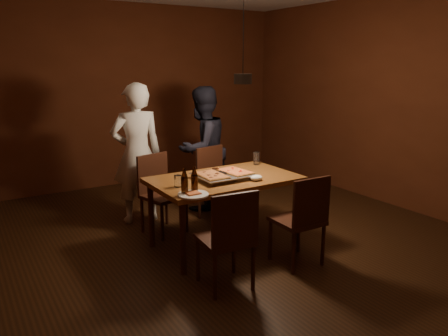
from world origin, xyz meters
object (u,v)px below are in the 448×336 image
pizza_tray (223,176)px  plate_slice (193,195)px  beer_bottle_a (184,181)px  diner_dark (202,149)px  chair_far_right (215,176)px  dining_table (224,184)px  chair_far_left (159,186)px  pendant_lamp (243,78)px  chair_near_right (303,213)px  diner_white (137,154)px  chair_near_left (229,231)px  beer_bottle_b (194,179)px

pizza_tray → plate_slice: 0.64m
beer_bottle_a → diner_dark: (1.04, 1.54, -0.06)m
chair_far_right → plate_slice: bearing=40.0°
dining_table → beer_bottle_a: bearing=-152.6°
dining_table → chair_far_left: (-0.41, 0.75, -0.14)m
plate_slice → pendant_lamp: size_ratio=0.25×
diner_dark → chair_near_right: bearing=69.3°
pendant_lamp → chair_near_right: bearing=-76.8°
dining_table → plate_slice: 0.70m
plate_slice → diner_dark: diner_dark is taller
diner_dark → pendant_lamp: bearing=60.4°
pizza_tray → diner_dark: size_ratio=0.34×
chair_far_right → diner_white: 0.99m
pendant_lamp → chair_far_left: bearing=127.1°
plate_slice → diner_white: 1.60m
diner_dark → diner_white: bearing=-18.3°
chair_near_left → beer_bottle_b: (-0.04, 0.54, 0.33)m
diner_dark → beer_bottle_a: bearing=36.6°
dining_table → chair_far_right: size_ratio=3.02×
plate_slice → pendant_lamp: 1.31m
chair_near_right → chair_far_right: bearing=91.8°
chair_far_right → diner_dark: diner_dark is taller
chair_near_left → diner_white: size_ratio=0.29×
chair_near_left → pizza_tray: (0.43, 0.80, 0.24)m
beer_bottle_a → pendant_lamp: size_ratio=0.22×
pizza_tray → beer_bottle_a: size_ratio=2.28×
chair_near_left → chair_far_right: bearing=68.7°
chair_far_right → chair_near_right: 1.60m
chair_far_left → pendant_lamp: (0.60, -0.80, 1.22)m
chair_far_left → plate_slice: bearing=66.9°
pizza_tray → pendant_lamp: 1.01m
diner_dark → chair_far_left: bearing=9.8°
chair_near_left → dining_table: bearing=66.6°
chair_near_left → diner_dark: diner_dark is taller
plate_slice → diner_dark: 1.89m
chair_near_left → chair_near_right: same height
diner_white → diner_dark: (0.91, 0.02, -0.04)m
chair_far_right → chair_near_right: (0.01, -1.60, 0.00)m
chair_far_right → diner_dark: bearing=-109.5°
chair_near_left → diner_dark: size_ratio=0.30×
beer_bottle_b → chair_far_right: bearing=51.4°
beer_bottle_b → diner_dark: diner_dark is taller
chair_far_left → beer_bottle_a: bearing=63.9°
chair_far_left → chair_near_left: size_ratio=1.06×
beer_bottle_a → chair_near_right: bearing=-26.4°
dining_table → chair_near_right: (0.37, -0.81, -0.14)m
chair_far_left → chair_near_right: same height
chair_far_left → beer_bottle_a: 1.14m
dining_table → beer_bottle_a: 0.72m
plate_slice → chair_near_right: bearing=-23.9°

